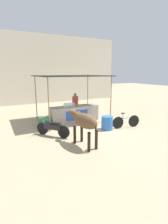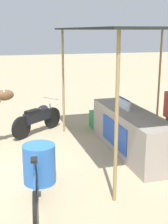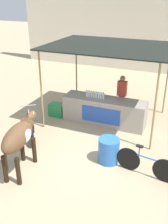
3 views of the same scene
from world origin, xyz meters
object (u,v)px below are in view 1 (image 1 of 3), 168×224
Objects in this scene: vendor_behind_counter at (75,105)px; cooler_box at (44,122)px; bicycle_leaning at (126,122)px; motorcycle_parked at (52,127)px; stall_counter at (74,114)px; water_barrel at (107,123)px; cow at (84,122)px.

cooler_box is at bearing -159.78° from vendor_behind_counter.
cooler_box is 4.53m from bicycle_leaning.
cooler_box is at bearing 87.34° from motorcycle_parked.
motorcycle_parked is at bearing -92.66° from cooler_box.
water_barrel is (0.90, -2.23, -0.12)m from stall_counter.
motorcycle_parked is at bearing -137.00° from stall_counter.
bicycle_leaning is at bearing -63.93° from vendor_behind_counter.
vendor_behind_counter reaches higher than cow.
cooler_box is (-1.89, -0.10, -0.24)m from stall_counter.
cooler_box is 3.51m from water_barrel.
water_barrel is at bearing 168.44° from bicycle_leaning.
water_barrel is 0.44× the size of bicycle_leaning.
bicycle_leaning is (1.99, -2.45, -0.13)m from stall_counter.
water_barrel is (0.47, -2.98, -0.49)m from vendor_behind_counter.
vendor_behind_counter is at bearing 116.07° from bicycle_leaning.
cow is at bearing -107.89° from stall_counter.
cow is (-1.56, -4.27, 0.18)m from vendor_behind_counter.
bicycle_leaning is at bearing -8.83° from motorcycle_parked.
vendor_behind_counter is at bearing 99.05° from water_barrel.
vendor_behind_counter reaches higher than stall_counter.
bicycle_leaning reaches higher than cooler_box.
cow is 1.97m from motorcycle_parked.
vendor_behind_counter is at bearing 60.81° from stall_counter.
cooler_box is at bearing 102.41° from cow.
water_barrel is at bearing -37.43° from cooler_box.
cow is (-2.03, -1.29, 0.67)m from water_barrel.
vendor_behind_counter is at bearing 20.22° from cooler_box.
bicycle_leaning is at bearing -50.95° from stall_counter.
stall_counter is at bearing 111.90° from water_barrel.
cow reaches higher than water_barrel.
motorcycle_parked is (-0.08, -1.74, 0.19)m from cooler_box.
cow is (0.75, -3.42, 0.79)m from cooler_box.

